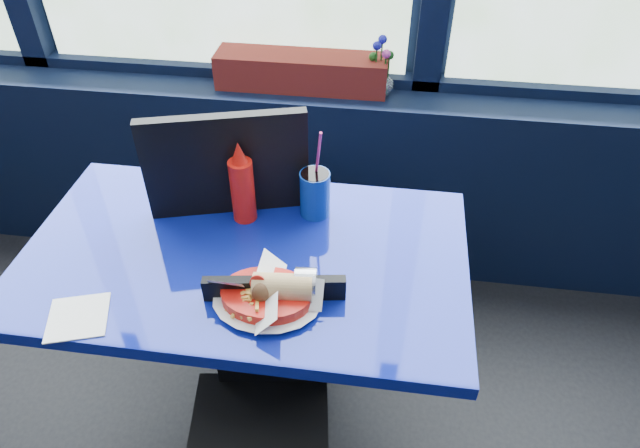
{
  "coord_description": "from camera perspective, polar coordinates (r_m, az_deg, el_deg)",
  "views": [
    {
      "loc": [
        0.66,
        0.91,
        1.8
      ],
      "look_at": [
        0.51,
        1.98,
        0.89
      ],
      "focal_mm": 32.0,
      "sensor_mm": 36.0,
      "label": 1
    }
  ],
  "objects": [
    {
      "name": "napkin",
      "position": [
        1.5,
        -23.05,
        -8.58
      ],
      "size": [
        0.17,
        0.17,
        0.0
      ],
      "primitive_type": "cube",
      "rotation": [
        0.0,
        0.0,
        0.31
      ],
      "color": "white",
      "rests_on": "near_table"
    },
    {
      "name": "window_sill",
      "position": [
        2.5,
        -8.85,
        5.46
      ],
      "size": [
        5.0,
        0.26,
        0.8
      ],
      "primitive_type": "cube",
      "color": "black",
      "rests_on": "ground"
    },
    {
      "name": "planter_box",
      "position": [
        2.21,
        -1.85,
        15.07
      ],
      "size": [
        0.64,
        0.16,
        0.13
      ],
      "primitive_type": "cube",
      "rotation": [
        0.0,
        0.0,
        0.0
      ],
      "color": "maroon",
      "rests_on": "window_sill"
    },
    {
      "name": "food_basket",
      "position": [
        1.4,
        -5.14,
        -7.0
      ],
      "size": [
        0.29,
        0.29,
        0.09
      ],
      "rotation": [
        0.0,
        0.0,
        -0.35
      ],
      "color": "red",
      "rests_on": "near_table"
    },
    {
      "name": "flower_vase",
      "position": [
        2.16,
        5.99,
        14.33
      ],
      "size": [
        0.13,
        0.13,
        0.22
      ],
      "rotation": [
        0.0,
        0.0,
        0.23
      ],
      "color": "silver",
      "rests_on": "window_sill"
    },
    {
      "name": "chair_near_front",
      "position": [
        1.6,
        -5.31,
        -16.81
      ],
      "size": [
        0.42,
        0.42,
        0.81
      ],
      "rotation": [
        0.0,
        0.0,
        0.15
      ],
      "color": "black",
      "rests_on": "ground"
    },
    {
      "name": "chair_near_back",
      "position": [
        1.88,
        -6.26,
        0.55
      ],
      "size": [
        0.59,
        0.6,
        1.06
      ],
      "rotation": [
        0.0,
        0.0,
        3.42
      ],
      "color": "black",
      "rests_on": "ground"
    },
    {
      "name": "soda_cup",
      "position": [
        1.63,
        -0.51,
        3.16
      ],
      "size": [
        0.09,
        0.09,
        0.29
      ],
      "rotation": [
        0.0,
        0.0,
        -0.13
      ],
      "color": "navy",
      "rests_on": "near_table"
    },
    {
      "name": "ketchup_bottle",
      "position": [
        1.6,
        -7.79,
        3.78
      ],
      "size": [
        0.07,
        0.07,
        0.25
      ],
      "color": "red",
      "rests_on": "near_table"
    },
    {
      "name": "near_table",
      "position": [
        1.68,
        -7.09,
        -7.36
      ],
      "size": [
        1.2,
        0.7,
        0.75
      ],
      "color": "black",
      "rests_on": "ground"
    }
  ]
}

